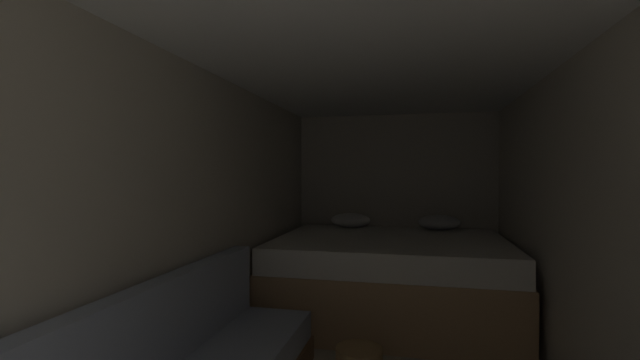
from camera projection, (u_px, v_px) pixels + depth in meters
name	position (u px, v px, depth m)	size (l,w,h in m)	color
wall_back	(395.00, 203.00, 5.05)	(2.43, 0.05, 2.11)	beige
wall_left	(194.00, 226.00, 2.78)	(0.05, 5.17, 2.11)	beige
wall_right	(597.00, 238.00, 2.25)	(0.05, 5.17, 2.11)	beige
ceiling_slab	(374.00, 50.00, 2.50)	(2.43, 5.17, 0.05)	white
bed	(390.00, 276.00, 4.12)	(2.21, 1.80, 0.95)	tan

